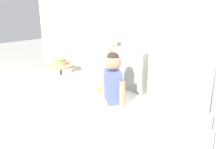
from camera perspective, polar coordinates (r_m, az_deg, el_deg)
ground_plane at (r=2.72m, az=-0.96°, el=-13.17°), size 12.00×12.00×0.00m
back_wall at (r=2.73m, az=8.46°, el=14.26°), size 5.11×0.10×2.47m
couch at (r=2.62m, az=-0.98°, el=-9.31°), size 1.91×0.89×0.42m
throw_pillow_left at (r=3.09m, az=-3.21°, el=4.32°), size 0.53×0.16×0.52m
throw_pillow_center at (r=2.67m, az=4.64°, el=1.25°), size 0.45×0.16×0.44m
throw_pillow_right at (r=2.31m, az=15.15°, el=-1.61°), size 0.58×0.16×0.47m
toddler at (r=2.31m, az=0.23°, el=-0.73°), size 0.32×0.21×0.49m
banana at (r=2.61m, az=-2.96°, el=-3.82°), size 0.17×0.10×0.04m
side_table at (r=3.62m, az=-11.87°, el=0.83°), size 0.42×0.42×0.46m
fruit_bowl at (r=3.58m, az=-12.02°, el=3.05°), size 0.21×0.21×0.10m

